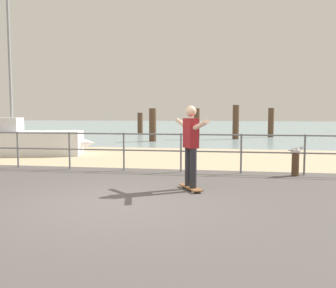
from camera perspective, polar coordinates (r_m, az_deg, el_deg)
The scene contains 14 objects.
ground_plane at distance 5.65m, azimuth -10.97°, elevation -11.67°, with size 24.00×10.00×0.04m, color #514C49.
beach_strip at distance 13.31m, azimuth 1.06°, elevation -2.00°, with size 24.00×6.00×0.04m, color tan.
sea_surface at distance 41.15m, azimuth 6.70°, elevation 2.67°, with size 72.00×50.00×0.04m, color #849EA3.
railing_fence at distance 10.12m, azimuth -6.82°, elevation -0.26°, with size 12.59×0.05×1.05m.
sailboat at distance 14.73m, azimuth -21.12°, elevation 0.40°, with size 5.07×2.40×5.68m.
skateboard at distance 7.63m, azimuth 3.49°, elevation -6.71°, with size 0.58×0.79×0.08m.
skateboarder at distance 7.50m, azimuth 3.53°, elevation 0.42°, with size 0.81×1.29×1.65m.
bollard_short at distance 9.77m, azimuth 19.00°, elevation -3.07°, with size 0.18×0.18×0.58m, color #513826.
seagull at distance 9.74m, azimuth 19.13°, elevation -0.92°, with size 0.41×0.34×0.18m.
groyne_post_0 at distance 26.85m, azimuth -4.31°, elevation 3.16°, with size 0.38×0.38×1.56m, color #513826.
groyne_post_1 at distance 20.14m, azimuth -2.38°, elevation 2.93°, with size 0.39×0.39×1.81m, color #513826.
groyne_post_2 at distance 21.63m, azimuth 4.45°, elevation 3.08°, with size 0.33×0.33×1.83m, color #513826.
groyne_post_3 at distance 22.15m, azimuth 10.39°, elevation 3.32°, with size 0.37×0.37×2.02m, color #513826.
groyne_post_4 at distance 24.50m, azimuth 15.56°, elevation 3.18°, with size 0.36×0.36×1.87m, color #513826.
Camera 1 is at (1.90, -6.08, 1.61)m, focal length 39.60 mm.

